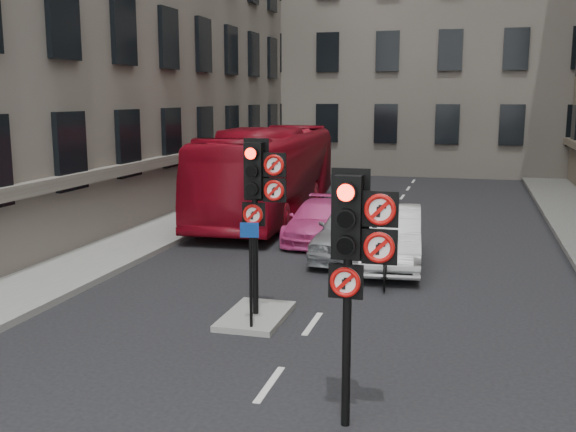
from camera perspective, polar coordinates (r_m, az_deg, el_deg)
The scene contains 12 objects.
pavement_left at distance 22.51m, azimuth -11.85°, elevation -1.48°, with size 3.00×50.00×0.16m, color gray.
centre_island at distance 14.00m, azimuth -2.75°, elevation -8.45°, with size 1.20×2.00×0.12m, color gray.
building_far at distance 46.05m, azimuth 11.95°, elevation 16.71°, with size 30.00×14.00×20.00m, color gray.
signal_near at distance 8.94m, azimuth 5.65°, elevation -2.39°, with size 0.91×0.40×3.58m.
signal_far at distance 13.37m, azimuth -2.50°, elevation 2.31°, with size 0.91×0.40×3.58m.
car_silver at distance 19.17m, azimuth 5.74°, elevation -1.18°, with size 1.85×4.60×1.57m, color #B9BDC1.
car_white at distance 18.38m, azimuth 8.54°, elevation -1.72°, with size 1.66×4.77×1.57m, color silver.
car_pink at distance 21.38m, azimuth 2.64°, elevation -0.41°, with size 1.74×4.27×1.24m, color #D63F8B.
bus_red at distance 25.63m, azimuth -1.56°, elevation 3.73°, with size 2.82×12.05×3.36m, color maroon.
motorcycle at distance 16.38m, azimuth 8.29°, elevation -4.14°, with size 0.48×1.71×1.03m, color black.
motorcyclist at distance 17.64m, azimuth 7.07°, elevation -2.02°, with size 0.61×0.40×1.66m, color black.
info_sign at distance 12.82m, azimuth -3.21°, elevation -3.75°, with size 0.35×0.14×2.06m.
Camera 1 is at (2.91, -7.62, 4.50)m, focal length 42.00 mm.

